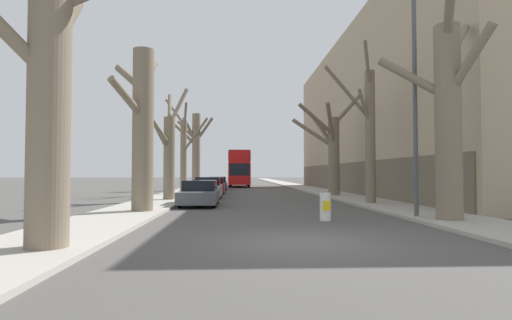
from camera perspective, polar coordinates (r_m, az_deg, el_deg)
The scene contains 19 objects.
ground_plane at distance 9.83m, azimuth 6.34°, elevation -11.65°, with size 300.00×300.00×0.00m, color #4C4947.
sidewalk_left at distance 59.75m, azimuth -7.05°, elevation -3.43°, with size 2.93×120.00×0.12m, color #A39E93.
sidewalk_right at distance 60.06m, azimuth 4.43°, elevation -3.43°, with size 2.93×120.00×0.12m, color #A39E93.
building_facade_right at distance 36.69m, azimuth 19.75°, elevation 6.17°, with size 10.08×38.77×13.51m.
street_tree_left_0 at distance 9.54m, azimuth -26.99°, elevation 9.88°, with size 5.09×2.72×7.74m.
street_tree_left_1 at distance 17.35m, azimuth -15.94°, elevation 4.88°, with size 1.91×4.13×6.84m.
street_tree_left_2 at distance 24.27m, azimuth -12.38°, elevation 1.34°, with size 2.19×4.82×6.99m.
street_tree_left_3 at distance 31.04m, azimuth -10.25°, elevation 1.12°, with size 3.37×2.48×7.24m.
street_tree_left_4 at distance 39.18m, azimuth -8.65°, elevation 1.61°, with size 4.06×1.33×7.46m.
street_tree_right_0 at distance 14.99m, azimuth 25.72°, elevation 6.32°, with size 3.83×3.81×7.88m.
street_tree_right_1 at distance 21.94m, azimuth 15.80°, elevation 4.16°, with size 3.35×3.97×8.39m.
street_tree_right_2 at distance 28.94m, azimuth 10.76°, elevation 1.62°, with size 4.67×3.47×7.19m.
double_decker_bus at distance 49.71m, azimuth -2.41°, elevation -1.01°, with size 2.55×10.23×4.31m.
parked_car_0 at distance 20.90m, azimuth -8.03°, elevation -4.74°, with size 1.86×4.59×1.30m.
parked_car_1 at distance 26.74m, azimuth -6.87°, elevation -4.02°, with size 1.77×4.41×1.41m.
parked_car_2 at distance 32.67m, azimuth -6.12°, elevation -3.69°, with size 1.85×4.31×1.33m.
parked_car_3 at distance 39.42m, azimuth -5.55°, elevation -3.39°, with size 1.81×4.38×1.33m.
lamp_post at distance 15.81m, azimuth 21.43°, elevation 9.49°, with size 1.40×0.20×8.57m.
traffic_bollard at distance 14.34m, azimuth 9.88°, elevation -6.59°, with size 0.39×0.40×0.97m.
Camera 1 is at (-1.52, -9.56, 1.67)m, focal length 28.00 mm.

